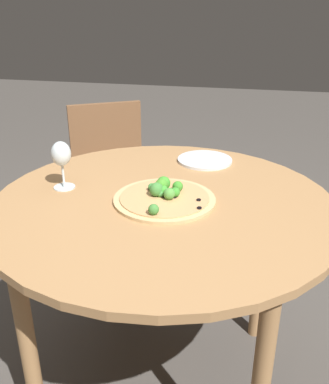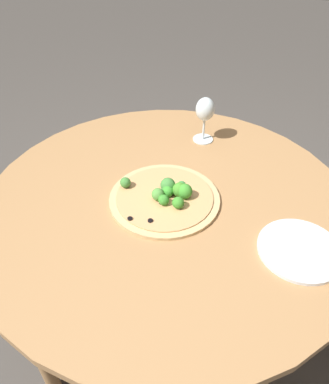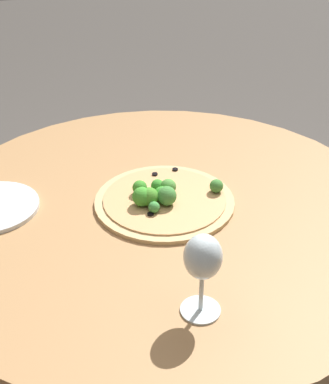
% 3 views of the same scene
% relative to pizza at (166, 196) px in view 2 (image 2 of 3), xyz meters
% --- Properties ---
extents(ground_plane, '(12.00, 12.00, 0.00)m').
position_rel_pizza_xyz_m(ground_plane, '(-0.00, 0.00, -0.79)').
color(ground_plane, '#4C4742').
extents(dining_table, '(1.08, 1.08, 0.77)m').
position_rel_pizza_xyz_m(dining_table, '(-0.00, 0.00, -0.10)').
color(dining_table, '#A87A4C').
rests_on(dining_table, ground_plane).
extents(pizza, '(0.32, 0.32, 0.06)m').
position_rel_pizza_xyz_m(pizza, '(0.00, 0.00, 0.00)').
color(pizza, tan).
rests_on(pizza, dining_table).
extents(wine_glass, '(0.07, 0.07, 0.16)m').
position_rel_pizza_xyz_m(wine_glass, '(-0.35, 0.03, 0.10)').
color(wine_glass, silver).
rests_on(wine_glass, dining_table).
extents(plate_near, '(0.21, 0.21, 0.01)m').
position_rel_pizza_xyz_m(plate_near, '(0.08, 0.38, -0.01)').
color(plate_near, silver).
rests_on(plate_near, dining_table).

